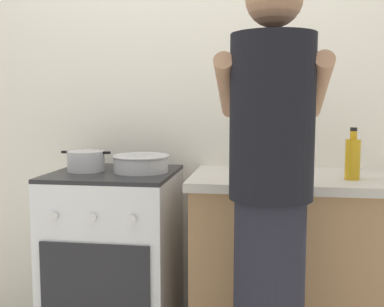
# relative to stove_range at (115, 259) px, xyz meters

# --- Properties ---
(back_wall) EXTENTS (3.20, 0.10, 2.50)m
(back_wall) POSITION_rel_stove_range_xyz_m (0.55, 0.35, 0.80)
(back_wall) COLOR silver
(back_wall) RESTS_ON ground
(countertop) EXTENTS (1.00, 0.60, 0.90)m
(countertop) POSITION_rel_stove_range_xyz_m (0.90, 0.00, 0.00)
(countertop) COLOR #99724C
(countertop) RESTS_ON ground
(stove_range) EXTENTS (0.60, 0.62, 0.90)m
(stove_range) POSITION_rel_stove_range_xyz_m (0.00, 0.00, 0.00)
(stove_range) COLOR silver
(stove_range) RESTS_ON ground
(pot) EXTENTS (0.25, 0.19, 0.10)m
(pot) POSITION_rel_stove_range_xyz_m (-0.14, -0.01, 0.50)
(pot) COLOR #B2B2B7
(pot) RESTS_ON stove_range
(mixing_bowl) EXTENTS (0.28, 0.28, 0.09)m
(mixing_bowl) POSITION_rel_stove_range_xyz_m (0.14, 0.00, 0.50)
(mixing_bowl) COLOR #B7B7BC
(mixing_bowl) RESTS_ON stove_range
(utensil_crock) EXTENTS (0.10, 0.10, 0.31)m
(utensil_crock) POSITION_rel_stove_range_xyz_m (0.68, 0.17, 0.55)
(utensil_crock) COLOR silver
(utensil_crock) RESTS_ON countertop
(spice_bottle) EXTENTS (0.04, 0.04, 0.08)m
(spice_bottle) POSITION_rel_stove_range_xyz_m (0.89, 0.02, 0.49)
(spice_bottle) COLOR silver
(spice_bottle) RESTS_ON countertop
(oil_bottle) EXTENTS (0.07, 0.07, 0.23)m
(oil_bottle) POSITION_rel_stove_range_xyz_m (1.13, -0.08, 0.55)
(oil_bottle) COLOR gold
(oil_bottle) RESTS_ON countertop
(person) EXTENTS (0.41, 0.50, 1.70)m
(person) POSITION_rel_stove_range_xyz_m (0.76, -0.55, 0.41)
(person) COLOR black
(person) RESTS_ON ground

